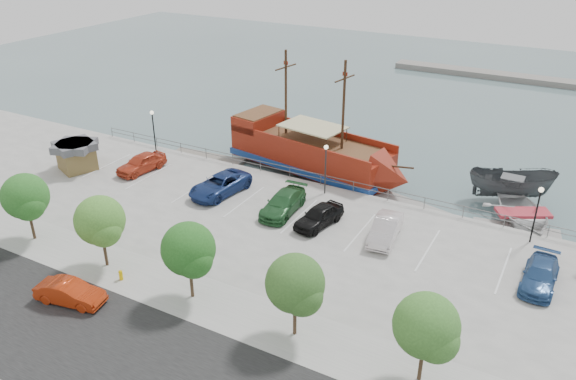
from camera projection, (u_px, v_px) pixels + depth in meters
The scene contains 28 objects.
ground at pixel (287, 239), 41.79m from camera, with size 160.00×160.00×0.00m, color #496065.
street at pixel (137, 365), 28.76m from camera, with size 100.00×8.00×0.04m, color black.
sidewalk at pixel (206, 301), 33.48m from camera, with size 100.00×4.00×0.05m, color #989694.
seawall_railing at pixel (331, 182), 47.25m from camera, with size 50.00×0.06×1.00m.
far_shore at pixel (532, 80), 80.56m from camera, with size 40.00×3.00×0.80m, color gray.
pirate_ship at pixel (322, 156), 51.17m from camera, with size 18.48×7.75×11.49m.
patrol_boat at pixel (511, 187), 46.71m from camera, with size 2.63×7.00×2.71m, color #434649.
speedboat at pixel (522, 217), 43.39m from camera, with size 4.87×6.82×1.41m, color silver.
dock_west at pixel (206, 159), 55.00m from camera, with size 7.48×2.14×0.43m, color slate.
dock_mid at pixel (411, 206), 46.09m from camera, with size 6.36×1.82×0.36m, color gray.
dock_east at pixel (516, 231), 42.56m from camera, with size 6.30×1.80×0.36m, color gray.
shed at pixel (76, 155), 50.24m from camera, with size 4.09×4.09×2.58m.
street_sedan at pixel (70, 293), 33.11m from camera, with size 1.47×4.23×1.39m, color #B12C0D.
fire_hydrant at pixel (121, 275), 35.26m from camera, with size 0.25×0.25×0.73m.
lamp_post_left at pixel (153, 124), 52.92m from camera, with size 0.36×0.36×4.28m.
lamp_post_mid at pixel (326, 161), 45.16m from camera, with size 0.36×0.36×4.28m.
lamp_post_right at pixel (538, 205), 38.26m from camera, with size 0.36×0.36×4.28m.
tree_b at pixel (26, 198), 38.37m from camera, with size 3.30×3.20×5.00m.
tree_c at pixel (101, 223), 35.35m from camera, with size 3.30×3.20×5.00m.
tree_d at pixel (190, 251), 32.34m from camera, with size 3.30×3.20×5.00m.
tree_e at pixel (297, 286), 29.32m from camera, with size 3.30×3.20×5.00m.
tree_f at pixel (429, 329), 26.30m from camera, with size 3.30×3.20×5.00m.
parked_car_a at pixel (141, 163), 50.07m from camera, with size 1.92×4.76×1.62m, color #BD3B1F.
parked_car_c at pixel (220, 185), 46.06m from camera, with size 2.65×5.75×1.60m, color navy.
parked_car_d at pixel (283, 203), 43.19m from camera, with size 2.16×5.32×1.54m, color #265B2D.
parked_car_e at pixel (319, 216), 41.37m from camera, with size 1.82×4.51×1.54m, color black.
parked_car_f at pixel (385, 229), 39.61m from camera, with size 1.67×4.79×1.58m, color silver.
parked_car_h at pixel (540, 275), 34.70m from camera, with size 1.97×4.85×1.41m, color navy.
Camera 1 is at (17.31, -31.40, 20.78)m, focal length 35.00 mm.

